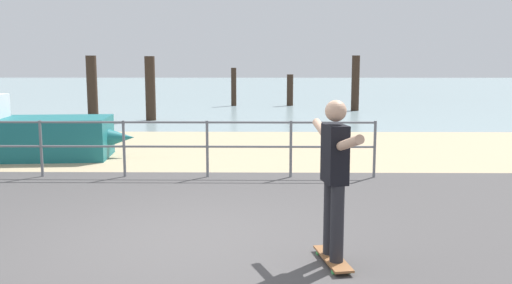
% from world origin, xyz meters
% --- Properties ---
extents(ground_plane, '(24.00, 10.00, 0.04)m').
position_xyz_m(ground_plane, '(0.00, -1.00, 0.00)').
color(ground_plane, '#474444').
rests_on(ground_plane, ground).
extents(beach_strip, '(24.00, 6.00, 0.04)m').
position_xyz_m(beach_strip, '(0.00, 7.00, 0.00)').
color(beach_strip, tan).
rests_on(beach_strip, ground).
extents(sea_surface, '(72.00, 50.00, 0.04)m').
position_xyz_m(sea_surface, '(0.00, 35.00, 0.00)').
color(sea_surface, '#849EA3').
rests_on(sea_surface, ground).
extents(railing_fence, '(10.64, 0.05, 1.05)m').
position_xyz_m(railing_fence, '(-2.33, 3.60, 0.69)').
color(railing_fence, slate).
rests_on(railing_fence, ground).
extents(sailboat, '(5.03, 1.80, 5.89)m').
position_xyz_m(sailboat, '(-4.45, 5.47, 0.53)').
color(sailboat, '#19666B').
rests_on(sailboat, ground).
extents(skateboard, '(0.34, 0.82, 0.08)m').
position_xyz_m(skateboard, '(1.68, -0.74, 0.07)').
color(skateboard, brown).
rests_on(skateboard, ground).
extents(skateboarder, '(0.35, 1.44, 1.65)m').
position_xyz_m(skateboarder, '(1.68, -0.74, 1.02)').
color(skateboarder, '#26262B').
rests_on(skateboarder, skateboard).
extents(groyne_post_0, '(0.40, 0.40, 2.29)m').
position_xyz_m(groyne_post_0, '(-5.60, 14.98, 1.15)').
color(groyne_post_0, '#332319').
rests_on(groyne_post_0, ground).
extents(groyne_post_1, '(0.35, 0.35, 2.26)m').
position_xyz_m(groyne_post_1, '(-3.00, 13.17, 1.13)').
color(groyne_post_1, '#332319').
rests_on(groyne_post_1, ground).
extents(groyne_post_2, '(0.24, 0.24, 1.77)m').
position_xyz_m(groyne_post_2, '(-0.40, 19.42, 0.88)').
color(groyne_post_2, '#332319').
rests_on(groyne_post_2, ground).
extents(groyne_post_3, '(0.30, 0.30, 1.46)m').
position_xyz_m(groyne_post_3, '(2.20, 19.55, 0.73)').
color(groyne_post_3, '#332319').
rests_on(groyne_post_3, ground).
extents(groyne_post_4, '(0.33, 0.33, 2.31)m').
position_xyz_m(groyne_post_4, '(4.80, 17.03, 1.15)').
color(groyne_post_4, '#332319').
rests_on(groyne_post_4, ground).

